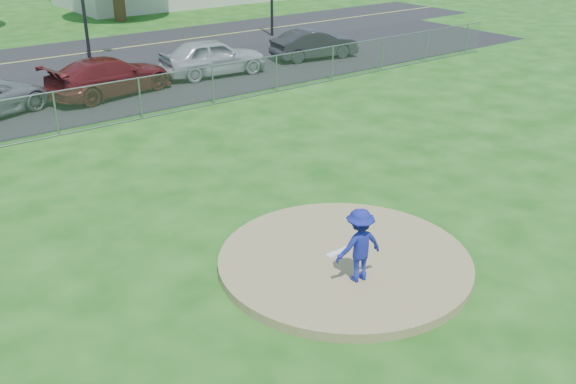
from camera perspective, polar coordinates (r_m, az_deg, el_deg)
name	(u,v)px	position (r m, az deg, el deg)	size (l,w,h in m)	color
ground	(141,140)	(21.64, -12.95, 4.55)	(120.00, 120.00, 0.00)	#164C10
pitchers_mound	(344,261)	(13.85, 5.03, -6.12)	(5.40, 5.40, 0.20)	olive
pitching_rubber	(338,252)	(13.92, 4.50, -5.37)	(0.60, 0.15, 0.04)	white
chain_link_fence	(114,104)	(23.17, -15.25, 7.58)	(40.00, 0.06, 1.50)	gray
parking_lot	(70,96)	(27.46, -18.80, 8.08)	(50.00, 8.00, 0.01)	black
street	(15,62)	(34.48, -23.09, 10.57)	(60.00, 7.00, 0.01)	black
pitcher	(359,245)	(12.69, 6.36, -4.72)	(0.99, 0.57, 1.54)	navy
parked_car_darkred	(110,76)	(26.98, -15.58, 9.89)	(2.13, 5.23, 1.52)	maroon
parked_car_pearl	(213,57)	(29.37, -6.69, 11.84)	(1.92, 4.76, 1.62)	#B2B5B7
parked_car_charcoal	(314,44)	(32.51, 2.36, 13.01)	(1.50, 4.31, 1.42)	#262628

